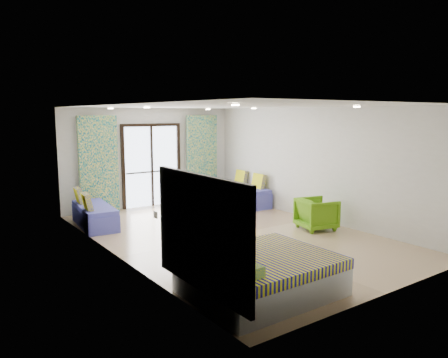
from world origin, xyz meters
TOP-DOWN VIEW (x-y plane):
  - floor at (0.00, 0.00)m, footprint 5.00×7.50m
  - ceiling at (0.00, 0.00)m, footprint 5.00×7.50m
  - wall_back at (0.00, 3.75)m, footprint 5.00×0.01m
  - wall_front at (0.00, -3.75)m, footprint 5.00×0.01m
  - wall_left at (-2.50, 0.00)m, footprint 0.01×7.50m
  - wall_right at (2.50, 0.00)m, footprint 0.01×7.50m
  - balcony_door at (0.00, 3.72)m, footprint 1.76×0.08m
  - balcony_rail at (0.00, 3.73)m, footprint 1.52×0.03m
  - curtain_left at (-1.55, 3.57)m, footprint 1.00×0.10m
  - curtain_right at (1.55, 3.57)m, footprint 1.00×0.10m
  - downlight_a at (-1.40, -2.00)m, footprint 0.12×0.12m
  - downlight_b at (1.40, -2.00)m, footprint 0.12×0.12m
  - downlight_c at (-1.40, 1.00)m, footprint 0.12×0.12m
  - downlight_d at (1.40, 1.00)m, footprint 0.12×0.12m
  - downlight_e at (-1.40, 3.00)m, footprint 0.12×0.12m
  - downlight_f at (1.40, 3.00)m, footprint 0.12×0.12m
  - headboard at (-2.46, -2.70)m, footprint 0.06×2.10m
  - switch_plate at (-2.47, -1.45)m, footprint 0.02×0.10m
  - bed at (-1.48, -2.70)m, footprint 2.00×1.63m
  - daybed_left at (-2.12, 2.40)m, footprint 0.85×1.80m
  - daybed_right at (2.12, 2.34)m, footprint 0.86×1.92m
  - coffee_table at (0.29, 2.65)m, footprint 0.86×0.86m
  - vase at (0.23, 2.71)m, footprint 0.20×0.20m
  - armchair at (1.82, -0.72)m, footprint 0.86×0.89m

SIDE VIEW (x-z plane):
  - floor at x=0.00m, z-range -0.01..0.01m
  - daybed_left at x=-2.12m, z-range -0.16..0.70m
  - daybed_right at x=2.12m, z-range -0.17..0.75m
  - bed at x=-1.48m, z-range -0.06..0.63m
  - armchair at x=1.82m, z-range 0.00..0.77m
  - coffee_table at x=0.29m, z-range 0.01..0.76m
  - vase at x=0.23m, z-range 0.43..0.63m
  - balcony_rail at x=0.00m, z-range 0.93..0.97m
  - headboard at x=-2.46m, z-range 0.30..1.80m
  - switch_plate at x=-2.47m, z-range 1.00..1.10m
  - curtain_left at x=-1.55m, z-range 0.00..2.50m
  - curtain_right at x=1.55m, z-range 0.00..2.50m
  - balcony_door at x=0.00m, z-range 0.12..2.40m
  - wall_back at x=0.00m, z-range 0.00..2.70m
  - wall_front at x=0.00m, z-range 0.00..2.70m
  - wall_left at x=-2.50m, z-range 0.00..2.70m
  - wall_right at x=2.50m, z-range 0.00..2.70m
  - downlight_a at x=-1.40m, z-range 2.66..2.68m
  - downlight_b at x=1.40m, z-range 2.66..2.68m
  - downlight_c at x=-1.40m, z-range 2.66..2.68m
  - downlight_d at x=1.40m, z-range 2.66..2.68m
  - downlight_e at x=-1.40m, z-range 2.66..2.68m
  - downlight_f at x=1.40m, z-range 2.66..2.68m
  - ceiling at x=0.00m, z-range 2.70..2.71m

